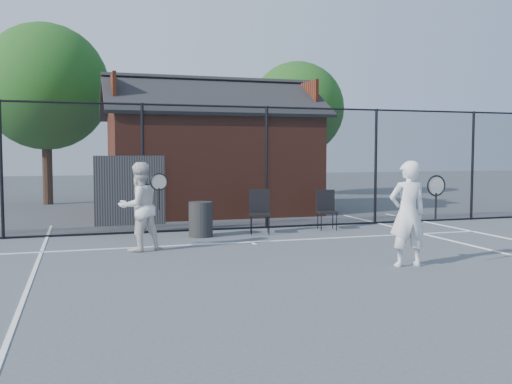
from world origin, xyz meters
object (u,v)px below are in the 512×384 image
object	(u,v)px
waste_bin	(201,219)
player_back	(139,207)
clubhouse	(211,161)
chair_left	(260,212)
player_front	(408,213)
chair_right	(327,210)

from	to	relation	value
waste_bin	player_back	bearing A→B (deg)	-135.68
clubhouse	chair_left	bearing A→B (deg)	-89.53
player_back	chair_left	world-z (taller)	player_back
clubhouse	player_back	bearing A→B (deg)	-114.00
player_back	waste_bin	bearing A→B (deg)	44.32
clubhouse	player_front	distance (m)	9.26
chair_left	chair_right	world-z (taller)	chair_left
chair_right	waste_bin	size ratio (longest dim) A/B	1.21
player_back	chair_right	size ratio (longest dim) A/B	1.80
player_front	chair_right	bearing A→B (deg)	82.59
player_front	waste_bin	world-z (taller)	player_front
player_back	chair_right	world-z (taller)	player_back
clubhouse	player_back	size ratio (longest dim) A/B	3.85
chair_left	chair_right	xyz separation A→B (m)	(1.78, 0.22, -0.03)
chair_right	waste_bin	xyz separation A→B (m)	(-3.16, -0.22, -0.08)
player_front	chair_left	size ratio (longest dim) A/B	1.75
player_front	player_back	distance (m)	4.94
player_back	waste_bin	distance (m)	2.13
chair_left	chair_right	bearing A→B (deg)	21.59
chair_left	clubhouse	bearing A→B (deg)	105.04
clubhouse	chair_left	xyz separation A→B (m)	(0.04, -4.90, -1.11)
clubhouse	chair_left	distance (m)	5.02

